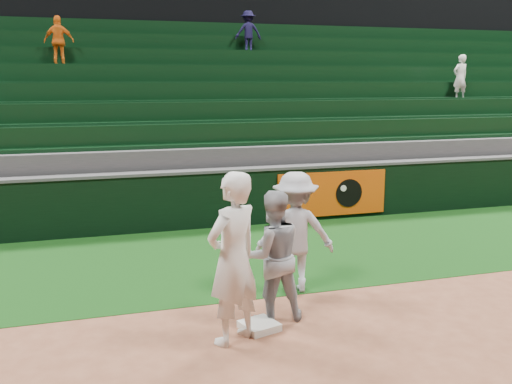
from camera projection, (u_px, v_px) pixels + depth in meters
ground at (278, 325)px, 7.39m from camera, size 70.00×70.00×0.00m
foul_grass at (224, 257)px, 10.21m from camera, size 36.00×4.20×0.01m
upper_deck at (137, 6)px, 22.63m from camera, size 40.00×12.00×12.00m
first_base at (259, 326)px, 7.25m from camera, size 0.52×0.52×0.09m
first_baseman at (233, 259)px, 6.74m from camera, size 0.91×0.82×2.09m
baserunner at (272, 256)px, 7.42m from camera, size 0.86×0.67×1.74m
base_coach at (295, 232)px, 8.43m from camera, size 1.29×0.93×1.80m
field_wall at (201, 198)px, 12.16m from camera, size 36.00×0.45×1.25m
stadium_seating at (172, 133)px, 15.49m from camera, size 36.00×5.95×5.10m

